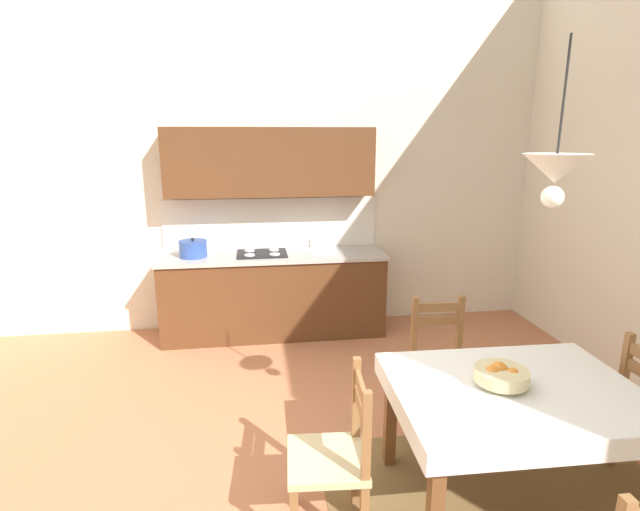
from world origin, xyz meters
The scene contains 8 objects.
ground_plane centered at (0.00, 0.00, -0.05)m, with size 6.66×6.08×0.10m, color #B7704C.
wall_back centered at (0.00, 2.80, 1.99)m, with size 6.66×0.12×3.97m, color silver.
kitchen_cabinetry centered at (0.05, 2.47, 0.86)m, with size 2.37×0.63×2.20m.
dining_table centered at (1.28, -0.29, 0.63)m, with size 1.40×1.06×0.75m.
dining_chair_tv_side centered at (0.25, -0.34, 0.44)m, with size 0.45×0.45×0.93m.
dining_chair_kitchen_side centered at (1.23, 0.62, 0.44)m, with size 0.44×0.44×0.93m.
fruit_bowl centered at (1.21, -0.26, 0.81)m, with size 0.30×0.30×0.12m.
pendant_lamp centered at (1.33, -0.36, 1.95)m, with size 0.32×0.32×0.80m.
Camera 1 is at (-0.14, -2.56, 2.12)m, focal length 27.14 mm.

